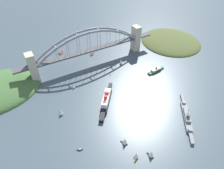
% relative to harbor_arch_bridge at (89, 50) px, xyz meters
% --- Properties ---
extents(ground_plane, '(1400.00, 1400.00, 0.00)m').
position_rel_harbor_arch_bridge_xyz_m(ground_plane, '(-0.00, 0.00, -27.32)').
color(ground_plane, '#3D4C56').
extents(harbor_arch_bridge, '(255.12, 16.34, 64.13)m').
position_rel_harbor_arch_bridge_xyz_m(harbor_arch_bridge, '(0.00, 0.00, 0.00)').
color(harbor_arch_bridge, '#BCB29E').
rests_on(harbor_arch_bridge, ground).
extents(headland_west_shore, '(120.83, 125.89, 19.80)m').
position_rel_harbor_arch_bridge_xyz_m(headland_west_shore, '(-182.92, 9.26, -27.32)').
color(headland_west_shore, '#4C562D').
rests_on(headland_west_shore, ground).
extents(ocean_liner, '(51.97, 63.17, 18.92)m').
position_rel_harbor_arch_bridge_xyz_m(ocean_liner, '(22.24, 101.91, -21.60)').
color(ocean_liner, black).
rests_on(ocean_liner, ground).
extents(naval_cruiser, '(52.89, 71.50, 16.98)m').
position_rel_harbor_arch_bridge_xyz_m(naval_cruiser, '(-57.19, 179.60, -24.40)').
color(naval_cruiser, slate).
rests_on(naval_cruiser, ground).
extents(harbor_ferry_steamer, '(34.40, 9.90, 8.32)m').
position_rel_harbor_arch_bridge_xyz_m(harbor_ferry_steamer, '(-87.53, 78.14, -24.74)').
color(harbor_ferry_steamer, '#23512D').
rests_on(harbor_ferry_steamer, ground).
extents(seaplane_taxiing_near_bridge, '(8.23, 11.80, 4.90)m').
position_rel_harbor_arch_bridge_xyz_m(seaplane_taxiing_near_bridge, '(36.96, -57.04, -25.19)').
color(seaplane_taxiing_near_bridge, '#B7B7B2').
rests_on(seaplane_taxiing_near_bridge, ground).
extents(seaplane_second_in_formation, '(8.01, 10.02, 4.98)m').
position_rel_harbor_arch_bridge_xyz_m(seaplane_second_in_formation, '(-14.14, -25.13, -25.25)').
color(seaplane_second_in_formation, '#B7B7B2').
rests_on(seaplane_second_in_formation, ground).
extents(small_boat_0, '(8.93, 7.66, 9.72)m').
position_rel_harbor_arch_bridge_xyz_m(small_boat_0, '(33.81, 193.61, -22.79)').
color(small_boat_0, gold).
rests_on(small_boat_0, ground).
extents(small_boat_1, '(7.60, 6.29, 7.79)m').
position_rel_harbor_arch_bridge_xyz_m(small_boat_1, '(51.29, 49.04, -23.67)').
color(small_boat_1, gold).
rests_on(small_boat_1, ground).
extents(small_boat_2, '(7.03, 3.36, 2.09)m').
position_rel_harbor_arch_bridge_xyz_m(small_boat_2, '(84.95, 154.05, -26.57)').
color(small_boat_2, black).
rests_on(small_boat_2, ground).
extents(small_boat_3, '(6.33, 9.60, 10.39)m').
position_rel_harbor_arch_bridge_xyz_m(small_boat_3, '(18.35, 200.64, -22.47)').
color(small_boat_3, black).
rests_on(small_boat_3, ground).
extents(small_boat_4, '(7.16, 9.22, 11.19)m').
position_rel_harbor_arch_bridge_xyz_m(small_boat_4, '(35.29, 172.31, -22.13)').
color(small_boat_4, black).
rests_on(small_boat_4, ground).
extents(small_boat_5, '(5.87, 9.64, 9.84)m').
position_rel_harbor_arch_bridge_xyz_m(small_boat_5, '(86.33, 91.91, -22.76)').
color(small_boat_5, '#234C8C').
rests_on(small_boat_5, ground).
extents(small_boat_6, '(7.06, 9.01, 9.68)m').
position_rel_harbor_arch_bridge_xyz_m(small_boat_6, '(-47.46, 28.74, -22.80)').
color(small_boat_6, gold).
rests_on(small_boat_6, ground).
extents(channel_marker_buoy, '(2.20, 2.20, 2.75)m').
position_rel_harbor_arch_bridge_xyz_m(channel_marker_buoy, '(-13.67, 48.56, -26.20)').
color(channel_marker_buoy, red).
rests_on(channel_marker_buoy, ground).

